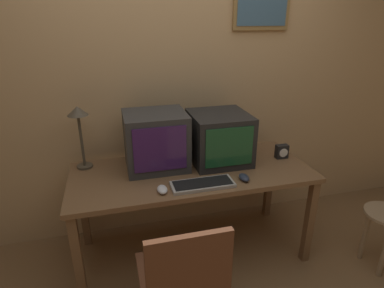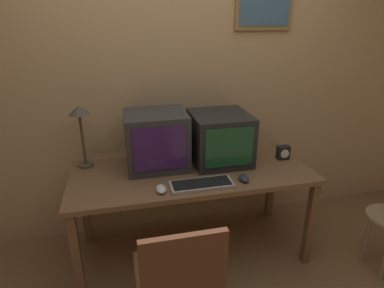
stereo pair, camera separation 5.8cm
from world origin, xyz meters
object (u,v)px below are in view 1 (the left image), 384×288
monitor_left (156,140)px  mouse_far_corner (162,189)px  monitor_right (219,138)px  mouse_near_keyboard (244,177)px  desk_clock (282,152)px  keyboard_main (203,184)px  desk_lamp (79,121)px

monitor_left → mouse_far_corner: size_ratio=4.18×
monitor_right → mouse_near_keyboard: 0.40m
monitor_left → desk_clock: 1.01m
keyboard_main → monitor_left: bearing=123.0°
monitor_left → desk_lamp: desk_lamp is taller
desk_clock → monitor_right: bearing=170.2°
monitor_left → keyboard_main: bearing=-57.0°
monitor_right → mouse_far_corner: (-0.51, -0.38, -0.17)m
monitor_right → keyboard_main: 0.47m
mouse_far_corner → desk_lamp: desk_lamp is taller
desk_lamp → keyboard_main: bearing=-32.9°
mouse_far_corner → desk_clock: 1.06m
keyboard_main → desk_lamp: bearing=147.1°
keyboard_main → mouse_near_keyboard: bearing=1.2°
monitor_right → desk_clock: monitor_right is taller
keyboard_main → mouse_far_corner: size_ratio=3.98×
desk_clock → desk_lamp: size_ratio=0.23×
keyboard_main → desk_lamp: size_ratio=0.90×
mouse_far_corner → monitor_left: bearing=86.0°
keyboard_main → desk_clock: size_ratio=3.87×
mouse_far_corner → desk_clock: bearing=15.8°
keyboard_main → desk_clock: (0.74, 0.28, 0.04)m
monitor_left → mouse_far_corner: 0.44m
mouse_far_corner → keyboard_main: bearing=2.7°
monitor_right → mouse_near_keyboard: size_ratio=3.97×
monitor_left → desk_clock: monitor_left is taller
monitor_left → keyboard_main: monitor_left is taller
mouse_far_corner → desk_clock: size_ratio=0.97×
monitor_left → monitor_right: bearing=-2.3°
keyboard_main → desk_clock: bearing=20.4°
desk_clock → desk_lamp: 1.57m
keyboard_main → mouse_near_keyboard: (0.30, 0.01, 0.01)m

